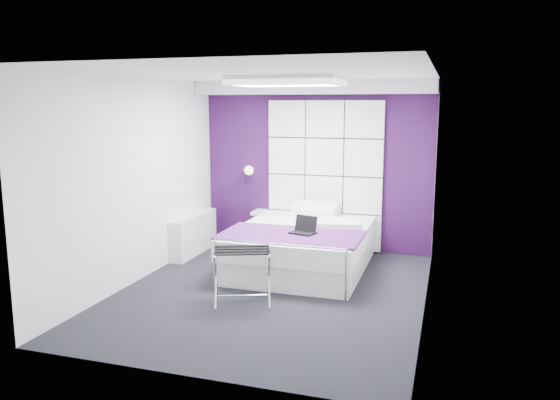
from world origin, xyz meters
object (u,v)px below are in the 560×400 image
radiator (193,234)px  nightstand (268,212)px  wall_lamp (250,170)px  bed (302,246)px  laptop (304,229)px  luggage_rack (242,275)px

radiator → nightstand: 1.22m
wall_lamp → radiator: 1.35m
wall_lamp → nightstand: size_ratio=0.33×
nightstand → bed: bearing=-49.2°
wall_lamp → laptop: (1.28, -1.45, -0.55)m
nightstand → luggage_rack: 2.49m
radiator → luggage_rack: size_ratio=1.92×
wall_lamp → luggage_rack: (0.83, -2.46, -0.91)m
bed → wall_lamp: bearing=138.8°
radiator → laptop: bearing=-19.8°
bed → luggage_rack: bearing=-102.3°
laptop → wall_lamp: bearing=147.6°
luggage_rack → laptop: 1.17m
wall_lamp → nightstand: (0.31, -0.04, -0.66)m
radiator → bed: bearing=-7.8°
wall_lamp → radiator: wall_lamp is taller
bed → radiator: bearing=172.2°
bed → luggage_rack: size_ratio=3.48×
wall_lamp → radiator: (-0.64, -0.76, -0.92)m
luggage_rack → bed: bearing=56.9°
wall_lamp → bed: size_ratio=0.07×
bed → nightstand: size_ratio=4.78×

